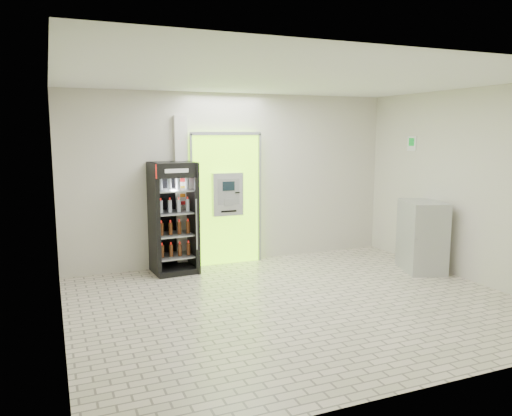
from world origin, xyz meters
TOP-DOWN VIEW (x-y plane):
  - ground at (0.00, 0.00)m, footprint 6.00×6.00m
  - room_shell at (0.00, 0.00)m, footprint 6.00×6.00m
  - atm_assembly at (-0.20, 2.41)m, footprint 1.30×0.24m
  - pillar at (-0.98, 2.45)m, footprint 0.22×0.11m
  - beverage_cooler at (-1.20, 2.19)m, footprint 0.74×0.69m
  - steel_cabinet at (2.69, 0.68)m, footprint 0.88×1.04m
  - exit_sign at (2.99, 1.40)m, footprint 0.02×0.22m

SIDE VIEW (x-z plane):
  - ground at x=0.00m, z-range 0.00..0.00m
  - steel_cabinet at x=2.69m, z-range 0.00..1.18m
  - beverage_cooler at x=-1.20m, z-range -0.04..1.81m
  - atm_assembly at x=-0.20m, z-range 0.01..2.34m
  - pillar at x=-0.98m, z-range 0.00..2.60m
  - room_shell at x=0.00m, z-range -1.16..4.84m
  - exit_sign at x=2.99m, z-range 1.99..2.25m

